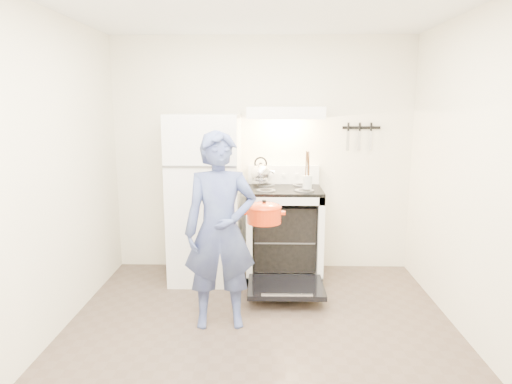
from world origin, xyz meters
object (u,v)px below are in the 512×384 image
Objects in this scene: refrigerator at (205,198)px; tea_kettle at (261,171)px; person at (220,231)px; stove_body at (284,234)px; dutch_oven at (264,215)px.

tea_kettle is at bearing 16.12° from refrigerator.
person is at bearing -76.21° from refrigerator.
stove_body is at bearing 1.77° from refrigerator.
stove_body is 3.03× the size of tea_kettle.
refrigerator is 0.96m from dutch_oven.
tea_kettle is at bearing 69.19° from person.
person is 4.35× the size of dutch_oven.
refrigerator is at bearing 97.08° from person.
tea_kettle is at bearing 150.69° from stove_body.
person is (0.26, -1.05, -0.05)m from refrigerator.
stove_body is at bearing 75.20° from dutch_oven.
refrigerator is at bearing -163.88° from tea_kettle.
stove_body is (0.81, 0.02, -0.39)m from refrigerator.
stove_body is 1.26m from person.
stove_body is 0.70m from tea_kettle.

